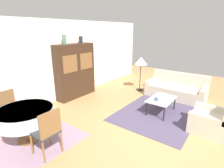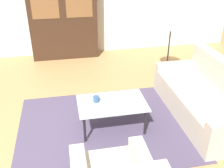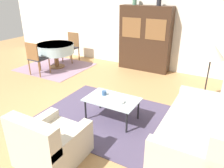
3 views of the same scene
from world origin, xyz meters
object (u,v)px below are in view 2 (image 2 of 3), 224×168
at_px(display_cabinet, 63,18).
at_px(floor_lamp, 172,21).
at_px(coffee_table, 112,105).
at_px(bowl, 125,102).
at_px(couch, 207,99).
at_px(cup, 96,99).

distance_m(display_cabinet, floor_lamp, 2.55).
distance_m(coffee_table, bowl, 0.20).
distance_m(couch, display_cabinet, 3.72).
xyz_separation_m(couch, display_cabinet, (-2.12, 2.98, 0.66)).
height_order(cup, bowl, cup).
bearing_deg(floor_lamp, bowl, -129.38).
xyz_separation_m(coffee_table, cup, (-0.22, 0.08, 0.08)).
height_order(display_cabinet, bowl, display_cabinet).
distance_m(display_cabinet, cup, 3.02).
distance_m(display_cabinet, bowl, 3.23).
height_order(couch, floor_lamp, floor_lamp).
distance_m(floor_lamp, cup, 2.29).
xyz_separation_m(coffee_table, display_cabinet, (-0.56, 3.04, 0.55)).
xyz_separation_m(coffee_table, floor_lamp, (1.45, 1.48, 0.77)).
xyz_separation_m(couch, cup, (-1.77, 0.02, 0.19)).
xyz_separation_m(couch, coffee_table, (-1.56, -0.06, 0.11)).
relative_size(display_cabinet, cup, 20.10).
bearing_deg(couch, floor_lamp, 4.33).
bearing_deg(display_cabinet, coffee_table, -79.52).
relative_size(coffee_table, floor_lamp, 0.73).
relative_size(coffee_table, bowl, 4.89).
bearing_deg(coffee_table, bowl, -19.63).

